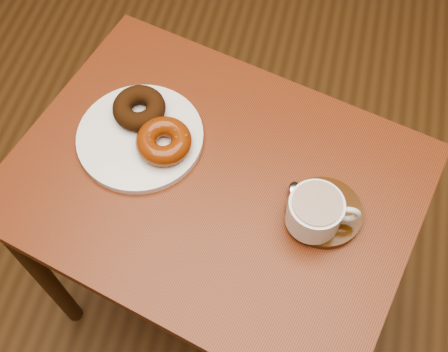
% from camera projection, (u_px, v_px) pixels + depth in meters
% --- Properties ---
extents(ground, '(6.00, 6.00, 0.00)m').
position_uv_depth(ground, '(196.00, 336.00, 1.56)').
color(ground, brown).
rests_on(ground, ground).
extents(cafe_table, '(0.84, 0.71, 0.68)m').
position_uv_depth(cafe_table, '(214.00, 206.00, 1.11)').
color(cafe_table, brown).
rests_on(cafe_table, ground).
extents(donut_plate, '(0.24, 0.24, 0.01)m').
position_uv_depth(donut_plate, '(140.00, 137.00, 1.06)').
color(donut_plate, white).
rests_on(donut_plate, cafe_table).
extents(donut_cinnamon, '(0.14, 0.14, 0.04)m').
position_uv_depth(donut_cinnamon, '(139.00, 108.00, 1.06)').
color(donut_cinnamon, '#32190A').
rests_on(donut_cinnamon, donut_plate).
extents(donut_caramel, '(0.12, 0.12, 0.04)m').
position_uv_depth(donut_caramel, '(164.00, 141.00, 1.02)').
color(donut_caramel, maroon).
rests_on(donut_caramel, donut_plate).
extents(saucer, '(0.14, 0.14, 0.01)m').
position_uv_depth(saucer, '(324.00, 212.00, 0.98)').
color(saucer, '#3D1E08').
rests_on(saucer, cafe_table).
extents(coffee_cup, '(0.12, 0.09, 0.07)m').
position_uv_depth(coffee_cup, '(316.00, 212.00, 0.93)').
color(coffee_cup, white).
rests_on(coffee_cup, saucer).
extents(teaspoon, '(0.02, 0.09, 0.01)m').
position_uv_depth(teaspoon, '(294.00, 192.00, 0.99)').
color(teaspoon, silver).
rests_on(teaspoon, saucer).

